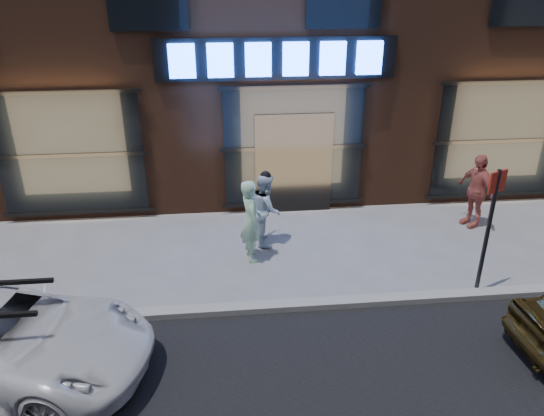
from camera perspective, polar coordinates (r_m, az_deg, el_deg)
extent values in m
plane|color=slate|center=(9.54, 5.47, -10.49)|extent=(90.00, 90.00, 0.00)
cube|color=gray|center=(9.50, 5.48, -10.20)|extent=(60.00, 0.25, 0.12)
cube|color=black|center=(11.74, 0.51, 15.76)|extent=(5.20, 0.06, 0.90)
cube|color=black|center=(12.39, 2.33, 4.75)|extent=(1.80, 0.10, 2.40)
cube|color=#FFBF72|center=(12.65, -20.84, 5.43)|extent=(3.00, 0.04, 2.60)
cube|color=black|center=(12.61, -20.88, 5.37)|extent=(3.20, 0.06, 2.80)
cube|color=#FFBF72|center=(12.31, 2.32, 6.59)|extent=(3.00, 0.04, 2.60)
cube|color=black|center=(12.27, 2.35, 6.53)|extent=(3.20, 0.06, 2.80)
cube|color=#FFBF72|center=(13.90, 23.35, 6.73)|extent=(3.00, 0.04, 2.60)
cube|color=black|center=(13.86, 23.42, 6.67)|extent=(3.20, 0.06, 2.80)
cube|color=#2659FF|center=(11.62, -9.67, 15.32)|extent=(0.55, 0.12, 0.70)
cube|color=#2659FF|center=(11.60, -5.58, 15.53)|extent=(0.55, 0.12, 0.70)
cube|color=#2659FF|center=(11.63, -1.49, 15.66)|extent=(0.55, 0.12, 0.70)
cube|color=#2659FF|center=(11.72, 2.57, 15.72)|extent=(0.55, 0.12, 0.70)
cube|color=#2659FF|center=(11.86, 6.54, 15.70)|extent=(0.55, 0.12, 0.70)
cube|color=#2659FF|center=(12.05, 10.41, 15.62)|extent=(0.55, 0.12, 0.70)
imported|color=#C2FFCB|center=(10.48, -2.30, -1.37)|extent=(0.52, 0.69, 1.71)
imported|color=white|center=(11.13, -0.67, -0.08)|extent=(0.62, 0.78, 1.56)
imported|color=#C35F50|center=(12.67, 21.08, 1.77)|extent=(0.72, 1.08, 1.70)
cylinder|color=#262628|center=(9.95, 22.13, -2.66)|extent=(0.08, 0.08, 2.41)
cube|color=red|center=(9.56, 23.10, 2.61)|extent=(0.37, 0.18, 0.38)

